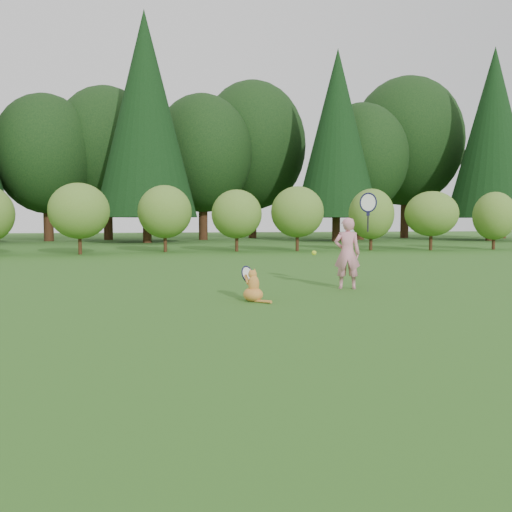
{
  "coord_description": "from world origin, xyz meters",
  "views": [
    {
      "loc": [
        -1.32,
        -7.17,
        1.27
      ],
      "look_at": [
        0.2,
        0.8,
        0.7
      ],
      "focal_mm": 35.0,
      "sensor_mm": 36.0,
      "label": 1
    }
  ],
  "objects": [
    {
      "name": "ground",
      "position": [
        0.0,
        0.0,
        0.0
      ],
      "size": [
        100.0,
        100.0,
        0.0
      ],
      "primitive_type": "plane",
      "color": "#285618",
      "rests_on": "ground"
    },
    {
      "name": "shrub_row",
      "position": [
        0.0,
        13.0,
        1.4
      ],
      "size": [
        28.0,
        3.0,
        2.8
      ],
      "primitive_type": null,
      "color": "#557B26",
      "rests_on": "ground"
    },
    {
      "name": "woodland_backdrop",
      "position": [
        0.0,
        23.0,
        7.5
      ],
      "size": [
        48.0,
        10.0,
        15.0
      ],
      "primitive_type": null,
      "color": "black",
      "rests_on": "ground"
    },
    {
      "name": "child",
      "position": [
        2.11,
        1.65,
        0.7
      ],
      "size": [
        0.78,
        0.51,
        2.0
      ],
      "rotation": [
        0.0,
        0.0,
        2.83
      ],
      "color": "pink",
      "rests_on": "ground"
    },
    {
      "name": "cat",
      "position": [
        0.1,
        0.56,
        0.27
      ],
      "size": [
        0.47,
        0.78,
        0.69
      ],
      "rotation": [
        0.0,
        0.0,
        0.29
      ],
      "color": "#B56522",
      "rests_on": "ground"
    },
    {
      "name": "tennis_ball",
      "position": [
        0.94,
        0.03,
        0.79
      ],
      "size": [
        0.07,
        0.07,
        0.07
      ],
      "color": "#A5D218",
      "rests_on": "ground"
    }
  ]
}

